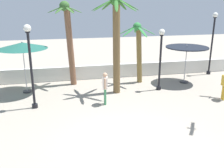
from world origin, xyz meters
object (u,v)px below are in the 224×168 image
(guest_0, at_px, (105,85))
(lamp_post_2, at_px, (212,39))
(palm_tree_3, at_px, (116,34))
(lamp_post_0, at_px, (30,60))
(patio_umbrella_1, at_px, (187,49))
(palm_tree_0, at_px, (69,35))
(lamp_post_1, at_px, (161,55))
(palm_tree_2, at_px, (138,46))
(patio_umbrella_0, at_px, (22,46))

(guest_0, bearing_deg, lamp_post_2, 25.63)
(palm_tree_3, xyz_separation_m, lamp_post_0, (-4.43, -1.33, -0.93))
(palm_tree_3, bearing_deg, lamp_post_2, 17.82)
(palm_tree_3, distance_m, guest_0, 2.98)
(patio_umbrella_1, distance_m, lamp_post_2, 3.05)
(palm_tree_0, xyz_separation_m, lamp_post_1, (5.04, -2.12, -0.97))
(patio_umbrella_1, xyz_separation_m, lamp_post_0, (-9.16, -2.24, 0.25))
(palm_tree_2, xyz_separation_m, lamp_post_0, (-6.22, -2.93, 0.02))
(lamp_post_1, height_order, guest_0, lamp_post_1)
(palm_tree_2, xyz_separation_m, guest_0, (-2.73, -3.22, -1.37))
(palm_tree_0, distance_m, lamp_post_1, 5.55)
(palm_tree_2, height_order, lamp_post_2, lamp_post_2)
(palm_tree_0, bearing_deg, patio_umbrella_1, -9.07)
(patio_umbrella_0, bearing_deg, palm_tree_3, -12.60)
(patio_umbrella_0, bearing_deg, patio_umbrella_1, -1.26)
(patio_umbrella_1, bearing_deg, guest_0, -155.95)
(guest_0, bearing_deg, palm_tree_3, 59.89)
(palm_tree_3, xyz_separation_m, lamp_post_2, (7.38, 2.37, -0.84))
(patio_umbrella_0, xyz_separation_m, guest_0, (4.08, -2.74, -1.67))
(palm_tree_3, bearing_deg, lamp_post_1, -1.36)
(palm_tree_0, bearing_deg, lamp_post_2, 1.87)
(patio_umbrella_0, xyz_separation_m, patio_umbrella_1, (9.75, -0.21, -0.54))
(lamp_post_0, xyz_separation_m, guest_0, (3.49, -0.29, -1.39))
(patio_umbrella_1, distance_m, palm_tree_3, 4.96)
(patio_umbrella_1, xyz_separation_m, palm_tree_0, (-7.17, 1.14, 0.93))
(lamp_post_0, xyz_separation_m, lamp_post_1, (7.03, 1.27, -0.29))
(palm_tree_2, xyz_separation_m, lamp_post_2, (5.60, 0.77, 0.10))
(palm_tree_2, xyz_separation_m, lamp_post_1, (0.81, -1.66, -0.27))
(patio_umbrella_1, relative_size, palm_tree_3, 0.48)
(patio_umbrella_0, xyz_separation_m, palm_tree_0, (2.58, 0.93, 0.39))
(lamp_post_2, bearing_deg, patio_umbrella_1, -151.12)
(patio_umbrella_0, relative_size, lamp_post_0, 0.72)
(palm_tree_3, relative_size, guest_0, 3.22)
(palm_tree_3, bearing_deg, guest_0, -120.11)
(palm_tree_2, bearing_deg, lamp_post_0, -154.75)
(palm_tree_0, height_order, palm_tree_2, palm_tree_0)
(lamp_post_0, relative_size, lamp_post_1, 1.14)
(palm_tree_3, distance_m, lamp_post_2, 7.80)
(lamp_post_1, relative_size, lamp_post_2, 0.83)
(palm_tree_0, height_order, lamp_post_1, palm_tree_0)
(lamp_post_0, bearing_deg, patio_umbrella_1, 13.74)
(patio_umbrella_1, relative_size, palm_tree_2, 0.69)
(patio_umbrella_0, height_order, palm_tree_3, palm_tree_3)
(palm_tree_3, xyz_separation_m, guest_0, (-0.94, -1.62, -2.31))
(lamp_post_2, bearing_deg, palm_tree_2, -172.14)
(patio_umbrella_1, height_order, lamp_post_1, lamp_post_1)
(palm_tree_0, distance_m, lamp_post_0, 3.98)
(lamp_post_1, bearing_deg, lamp_post_0, -169.76)
(patio_umbrella_0, relative_size, palm_tree_0, 0.58)
(patio_umbrella_0, xyz_separation_m, palm_tree_2, (6.81, 0.48, -0.30))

